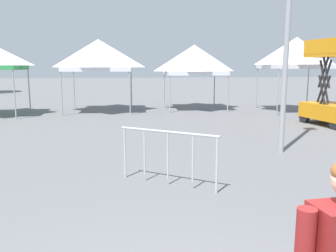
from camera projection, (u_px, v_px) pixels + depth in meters
canopy_tent_far_right at (99, 55)px, 17.57m from camera, size 3.45×3.45×3.63m
canopy_tent_behind_right at (194, 60)px, 18.63m from camera, size 3.16×3.16×3.42m
canopy_tent_right_of_center at (296, 53)px, 17.62m from camera, size 3.17×3.17×3.74m
scissor_lift at (333, 98)px, 13.58m from camera, size 1.76×2.50×3.31m
crowd_barrier_by_lift at (168, 147)px, 6.71m from camera, size 1.76×1.23×1.08m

